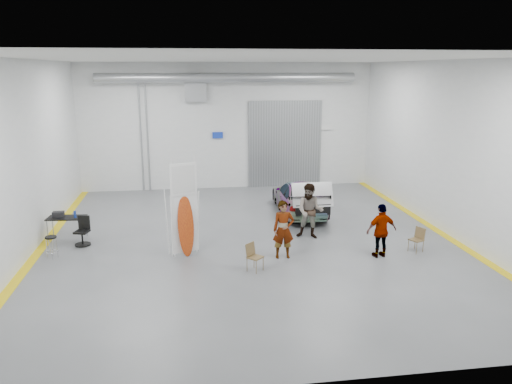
{
  "coord_description": "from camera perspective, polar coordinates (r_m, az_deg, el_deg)",
  "views": [
    {
      "loc": [
        -2.13,
        -15.93,
        5.7
      ],
      "look_at": [
        0.32,
        0.85,
        1.5
      ],
      "focal_mm": 35.0,
      "sensor_mm": 36.0,
      "label": 1
    }
  ],
  "objects": [
    {
      "name": "surfboard_display",
      "position": [
        15.51,
        -8.43,
        -2.85
      ],
      "size": [
        0.84,
        0.46,
        3.12
      ],
      "rotation": [
        0.0,
        0.0,
        0.36
      ],
      "color": "white",
      "rests_on": "ground"
    },
    {
      "name": "person_c",
      "position": [
        15.87,
        14.14,
        -4.3
      ],
      "size": [
        1.03,
        0.53,
        1.71
      ],
      "primitive_type": "imported",
      "rotation": [
        0.0,
        0.0,
        3.27
      ],
      "color": "brown",
      "rests_on": "ground"
    },
    {
      "name": "room_shell",
      "position": [
        18.37,
        -0.89,
        8.85
      ],
      "size": [
        14.02,
        16.18,
        6.01
      ],
      "color": "silver",
      "rests_on": "ground"
    },
    {
      "name": "person_b",
      "position": [
        17.19,
        6.21,
        -2.17
      ],
      "size": [
        1.14,
        1.01,
        1.92
      ],
      "primitive_type": "imported",
      "rotation": [
        0.0,
        0.0,
        -0.37
      ],
      "color": "slate",
      "rests_on": "ground"
    },
    {
      "name": "sedan_car",
      "position": [
        20.27,
        4.99,
        -0.58
      ],
      "size": [
        2.05,
        4.55,
        1.29
      ],
      "primitive_type": "imported",
      "rotation": [
        0.0,
        0.0,
        3.09
      ],
      "color": "silver",
      "rests_on": "ground"
    },
    {
      "name": "folding_chair_far",
      "position": [
        16.81,
        17.78,
        -5.72
      ],
      "size": [
        0.48,
        0.6,
        0.78
      ],
      "rotation": [
        0.0,
        0.0,
        -1.12
      ],
      "color": "brown",
      "rests_on": "ground"
    },
    {
      "name": "office_chair",
      "position": [
        17.53,
        -19.24,
        -4.41
      ],
      "size": [
        0.52,
        0.55,
        0.96
      ],
      "rotation": [
        0.0,
        0.0,
        -0.29
      ],
      "color": "black",
      "rests_on": "ground"
    },
    {
      "name": "work_table",
      "position": [
        18.19,
        -21.07,
        -2.7
      ],
      "size": [
        1.31,
        0.75,
        1.03
      ],
      "rotation": [
        0.0,
        0.0,
        -0.1
      ],
      "color": "gray",
      "rests_on": "ground"
    },
    {
      "name": "person_a",
      "position": [
        15.35,
        3.16,
        -4.3
      ],
      "size": [
        0.68,
        0.46,
        1.81
      ],
      "primitive_type": "imported",
      "rotation": [
        0.0,
        0.0,
        -0.04
      ],
      "color": "brown",
      "rests_on": "ground"
    },
    {
      "name": "shop_stool",
      "position": [
        16.67,
        -22.31,
        -5.88
      ],
      "size": [
        0.36,
        0.36,
        0.71
      ],
      "rotation": [
        0.0,
        0.0,
        0.19
      ],
      "color": "black",
      "rests_on": "ground"
    },
    {
      "name": "trunk_lid",
      "position": [
        18.25,
        6.45,
        -0.09
      ],
      "size": [
        1.51,
        0.91,
        0.04
      ],
      "primitive_type": "cube",
      "color": "silver",
      "rests_on": "sedan_car"
    },
    {
      "name": "ground",
      "position": [
        17.05,
        -0.67,
        -5.62
      ],
      "size": [
        16.0,
        16.0,
        0.0
      ],
      "primitive_type": "plane",
      "color": "#585A5F",
      "rests_on": "ground"
    },
    {
      "name": "folding_chair_near",
      "position": [
        14.56,
        -0.11,
        -8.05
      ],
      "size": [
        0.54,
        0.61,
        0.82
      ],
      "rotation": [
        0.0,
        0.0,
        0.77
      ],
      "color": "brown",
      "rests_on": "ground"
    }
  ]
}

